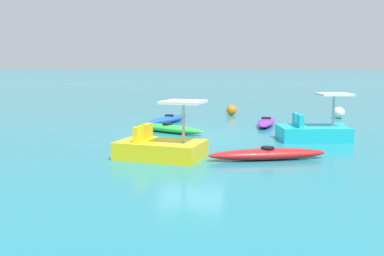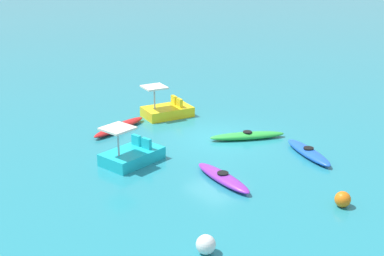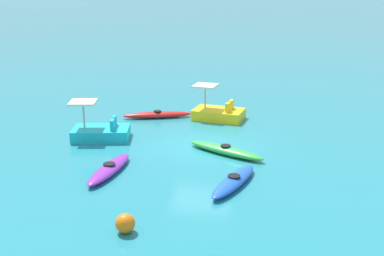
{
  "view_description": "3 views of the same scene",
  "coord_description": "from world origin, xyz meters",
  "px_view_note": "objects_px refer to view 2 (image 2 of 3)",
  "views": [
    {
      "loc": [
        16.56,
        1.9,
        2.65
      ],
      "look_at": [
        0.57,
        0.11,
        0.4
      ],
      "focal_mm": 41.93,
      "sensor_mm": 36.0,
      "label": 1
    },
    {
      "loc": [
        -16.22,
        15.85,
        8.52
      ],
      "look_at": [
        1.25,
        0.42,
        0.3
      ],
      "focal_mm": 49.84,
      "sensor_mm": 36.0,
      "label": 2
    },
    {
      "loc": [
        -19.14,
        -1.9,
        6.65
      ],
      "look_at": [
        0.74,
        0.52,
        0.52
      ],
      "focal_mm": 45.71,
      "sensor_mm": 36.0,
      "label": 3
    }
  ],
  "objects_px": {
    "kayak_green": "(247,136)",
    "kayak_purple": "(223,178)",
    "buoy_white": "(206,244)",
    "pedal_boat_cyan": "(132,154)",
    "kayak_red": "(119,127)",
    "kayak_blue": "(308,152)",
    "pedal_boat_yellow": "(167,110)",
    "buoy_orange": "(343,199)"
  },
  "relations": [
    {
      "from": "kayak_green",
      "to": "kayak_purple",
      "type": "distance_m",
      "value": 4.72
    },
    {
      "from": "buoy_white",
      "to": "pedal_boat_cyan",
      "type": "bearing_deg",
      "value": -18.45
    },
    {
      "from": "kayak_red",
      "to": "pedal_boat_cyan",
      "type": "height_order",
      "value": "pedal_boat_cyan"
    },
    {
      "from": "kayak_blue",
      "to": "pedal_boat_yellow",
      "type": "height_order",
      "value": "pedal_boat_yellow"
    },
    {
      "from": "kayak_purple",
      "to": "pedal_boat_yellow",
      "type": "xyz_separation_m",
      "value": [
        7.49,
        -3.37,
        0.17
      ]
    },
    {
      "from": "pedal_boat_yellow",
      "to": "kayak_green",
      "type": "bearing_deg",
      "value": -172.66
    },
    {
      "from": "pedal_boat_yellow",
      "to": "buoy_orange",
      "type": "bearing_deg",
      "value": 171.5
    },
    {
      "from": "kayak_red",
      "to": "buoy_white",
      "type": "bearing_deg",
      "value": 158.55
    },
    {
      "from": "buoy_orange",
      "to": "kayak_green",
      "type": "bearing_deg",
      "value": -19.84
    },
    {
      "from": "kayak_purple",
      "to": "buoy_white",
      "type": "distance_m",
      "value": 4.91
    },
    {
      "from": "kayak_green",
      "to": "pedal_boat_yellow",
      "type": "height_order",
      "value": "pedal_boat_yellow"
    },
    {
      "from": "kayak_blue",
      "to": "buoy_orange",
      "type": "distance_m",
      "value": 4.52
    },
    {
      "from": "kayak_purple",
      "to": "buoy_white",
      "type": "xyz_separation_m",
      "value": [
        -3.14,
        3.78,
        0.13
      ]
    },
    {
      "from": "kayak_green",
      "to": "buoy_white",
      "type": "bearing_deg",
      "value": 125.84
    },
    {
      "from": "kayak_blue",
      "to": "pedal_boat_yellow",
      "type": "distance_m",
      "value": 8.13
    },
    {
      "from": "kayak_red",
      "to": "kayak_purple",
      "type": "bearing_deg",
      "value": 177.32
    },
    {
      "from": "kayak_green",
      "to": "pedal_boat_yellow",
      "type": "xyz_separation_m",
      "value": [
        5.0,
        0.64,
        0.17
      ]
    },
    {
      "from": "kayak_blue",
      "to": "kayak_purple",
      "type": "xyz_separation_m",
      "value": [
        0.57,
        4.45,
        0.0
      ]
    },
    {
      "from": "kayak_green",
      "to": "buoy_orange",
      "type": "height_order",
      "value": "buoy_orange"
    },
    {
      "from": "buoy_white",
      "to": "buoy_orange",
      "type": "height_order",
      "value": "buoy_white"
    },
    {
      "from": "kayak_green",
      "to": "buoy_white",
      "type": "distance_m",
      "value": 9.6
    },
    {
      "from": "kayak_green",
      "to": "kayak_blue",
      "type": "bearing_deg",
      "value": -171.74
    },
    {
      "from": "kayak_purple",
      "to": "buoy_orange",
      "type": "height_order",
      "value": "buoy_orange"
    },
    {
      "from": "kayak_green",
      "to": "kayak_purple",
      "type": "xyz_separation_m",
      "value": [
        -2.49,
        4.01,
        0.0
      ]
    },
    {
      "from": "buoy_white",
      "to": "kayak_purple",
      "type": "bearing_deg",
      "value": -50.27
    },
    {
      "from": "kayak_green",
      "to": "buoy_orange",
      "type": "bearing_deg",
      "value": 160.16
    },
    {
      "from": "kayak_purple",
      "to": "kayak_red",
      "type": "bearing_deg",
      "value": -2.68
    },
    {
      "from": "kayak_blue",
      "to": "kayak_red",
      "type": "bearing_deg",
      "value": 27.43
    },
    {
      "from": "kayak_purple",
      "to": "buoy_orange",
      "type": "bearing_deg",
      "value": -158.28
    },
    {
      "from": "pedal_boat_cyan",
      "to": "kayak_red",
      "type": "bearing_deg",
      "value": -26.9
    },
    {
      "from": "kayak_red",
      "to": "buoy_orange",
      "type": "relative_size",
      "value": 6.31
    },
    {
      "from": "kayak_blue",
      "to": "pedal_boat_cyan",
      "type": "distance_m",
      "value": 7.35
    },
    {
      "from": "buoy_orange",
      "to": "kayak_blue",
      "type": "bearing_deg",
      "value": -38.62
    },
    {
      "from": "kayak_green",
      "to": "pedal_boat_cyan",
      "type": "distance_m",
      "value": 5.63
    },
    {
      "from": "kayak_purple",
      "to": "buoy_white",
      "type": "height_order",
      "value": "buoy_white"
    },
    {
      "from": "kayak_green",
      "to": "kayak_purple",
      "type": "relative_size",
      "value": 1.03
    },
    {
      "from": "kayak_blue",
      "to": "buoy_orange",
      "type": "relative_size",
      "value": 5.75
    },
    {
      "from": "kayak_blue",
      "to": "kayak_red",
      "type": "relative_size",
      "value": 0.91
    },
    {
      "from": "buoy_white",
      "to": "buoy_orange",
      "type": "xyz_separation_m",
      "value": [
        -0.96,
        -5.41,
        -0.02
      ]
    },
    {
      "from": "pedal_boat_yellow",
      "to": "buoy_white",
      "type": "relative_size",
      "value": 4.6
    },
    {
      "from": "kayak_blue",
      "to": "pedal_boat_yellow",
      "type": "bearing_deg",
      "value": 7.69
    },
    {
      "from": "kayak_red",
      "to": "pedal_boat_cyan",
      "type": "bearing_deg",
      "value": 153.1
    }
  ]
}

